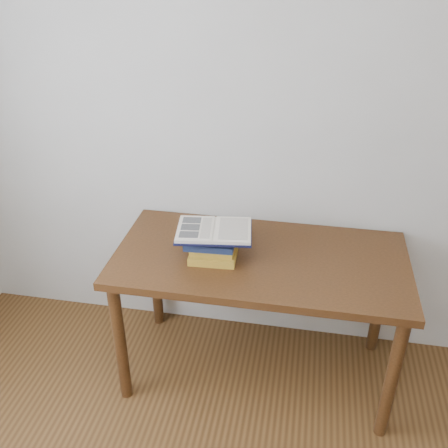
# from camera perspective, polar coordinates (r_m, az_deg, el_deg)

# --- Properties ---
(room_shell) EXTENTS (3.54, 3.54, 2.62)m
(room_shell) POSITION_cam_1_polar(r_m,az_deg,el_deg) (0.81, -11.77, -4.41)
(room_shell) COLOR beige
(room_shell) RESTS_ON ground
(desk) EXTENTS (1.40, 0.70, 0.75)m
(desk) POSITION_cam_1_polar(r_m,az_deg,el_deg) (2.45, 4.10, -5.58)
(desk) COLOR #4A2912
(desk) RESTS_ON ground
(book_stack) EXTENTS (0.25, 0.20, 0.13)m
(book_stack) POSITION_cam_1_polar(r_m,az_deg,el_deg) (2.36, -1.32, -2.43)
(book_stack) COLOR #B68629
(book_stack) RESTS_ON desk
(open_book) EXTENTS (0.38, 0.29, 0.03)m
(open_book) POSITION_cam_1_polar(r_m,az_deg,el_deg) (2.32, -1.13, -0.75)
(open_book) COLOR black
(open_book) RESTS_ON book_stack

